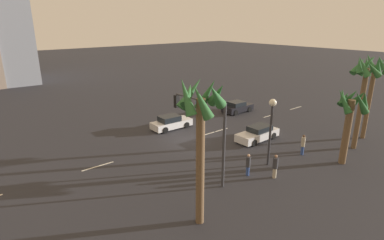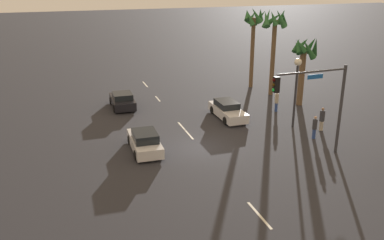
{
  "view_description": "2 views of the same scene",
  "coord_description": "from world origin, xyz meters",
  "px_view_note": "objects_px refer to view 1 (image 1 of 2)",
  "views": [
    {
      "loc": [
        16.96,
        21.66,
        10.9
      ],
      "look_at": [
        -0.36,
        0.18,
        1.98
      ],
      "focal_mm": 28.75,
      "sensor_mm": 36.0,
      "label": 1
    },
    {
      "loc": [
        25.41,
        -8.87,
        11.52
      ],
      "look_at": [
        0.34,
        -0.7,
        2.19
      ],
      "focal_mm": 39.71,
      "sensor_mm": 36.0,
      "label": 2
    }
  ],
  "objects_px": {
    "pedestrian_1": "(303,144)",
    "pedestrian_2": "(248,164)",
    "pedestrian_0": "(275,166)",
    "palm_tree_1": "(365,79)",
    "palm_tree_2": "(374,76)",
    "palm_tree_3": "(351,110)",
    "streetlamp": "(271,119)",
    "palm_tree_0": "(201,117)",
    "car_2": "(258,134)",
    "car_0": "(237,107)",
    "car_1": "(171,123)",
    "traffic_signal": "(205,124)"
  },
  "relations": [
    {
      "from": "car_0",
      "to": "palm_tree_0",
      "type": "xyz_separation_m",
      "value": [
        17.95,
        13.95,
        5.62
      ]
    },
    {
      "from": "pedestrian_1",
      "to": "pedestrian_2",
      "type": "height_order",
      "value": "pedestrian_1"
    },
    {
      "from": "car_2",
      "to": "palm_tree_1",
      "type": "xyz_separation_m",
      "value": [
        -5.17,
        6.72,
        5.66
      ]
    },
    {
      "from": "streetlamp",
      "to": "pedestrian_2",
      "type": "bearing_deg",
      "value": 3.93
    },
    {
      "from": "streetlamp",
      "to": "pedestrian_0",
      "type": "xyz_separation_m",
      "value": [
        1.35,
        1.64,
        -2.88
      ]
    },
    {
      "from": "pedestrian_1",
      "to": "palm_tree_2",
      "type": "height_order",
      "value": "palm_tree_2"
    },
    {
      "from": "car_2",
      "to": "palm_tree_3",
      "type": "relative_size",
      "value": 0.75
    },
    {
      "from": "car_1",
      "to": "car_2",
      "type": "distance_m",
      "value": 9.13
    },
    {
      "from": "car_0",
      "to": "car_1",
      "type": "xyz_separation_m",
      "value": [
        10.03,
        -0.13,
        0.01
      ]
    },
    {
      "from": "pedestrian_1",
      "to": "palm_tree_0",
      "type": "relative_size",
      "value": 0.22
    },
    {
      "from": "palm_tree_2",
      "to": "palm_tree_3",
      "type": "xyz_separation_m",
      "value": [
        7.14,
        1.47,
        -1.67
      ]
    },
    {
      "from": "pedestrian_2",
      "to": "palm_tree_1",
      "type": "relative_size",
      "value": 0.21
    },
    {
      "from": "car_0",
      "to": "streetlamp",
      "type": "distance_m",
      "value": 15.2
    },
    {
      "from": "palm_tree_2",
      "to": "palm_tree_3",
      "type": "relative_size",
      "value": 1.32
    },
    {
      "from": "palm_tree_1",
      "to": "palm_tree_0",
      "type": "bearing_deg",
      "value": -1.76
    },
    {
      "from": "pedestrian_0",
      "to": "pedestrian_1",
      "type": "relative_size",
      "value": 1.0
    },
    {
      "from": "traffic_signal",
      "to": "streetlamp",
      "type": "relative_size",
      "value": 1.11
    },
    {
      "from": "palm_tree_2",
      "to": "pedestrian_0",
      "type": "bearing_deg",
      "value": -2.17
    },
    {
      "from": "car_2",
      "to": "traffic_signal",
      "type": "xyz_separation_m",
      "value": [
        8.85,
        2.37,
        3.42
      ]
    },
    {
      "from": "streetlamp",
      "to": "palm_tree_2",
      "type": "xyz_separation_m",
      "value": [
        -11.95,
        2.14,
        2.3
      ]
    },
    {
      "from": "streetlamp",
      "to": "palm_tree_1",
      "type": "height_order",
      "value": "palm_tree_1"
    },
    {
      "from": "pedestrian_0",
      "to": "streetlamp",
      "type": "bearing_deg",
      "value": -129.5
    },
    {
      "from": "car_0",
      "to": "car_1",
      "type": "distance_m",
      "value": 10.03
    },
    {
      "from": "palm_tree_3",
      "to": "car_2",
      "type": "bearing_deg",
      "value": -80.9
    },
    {
      "from": "pedestrian_0",
      "to": "palm_tree_1",
      "type": "bearing_deg",
      "value": 173.93
    },
    {
      "from": "palm_tree_1",
      "to": "palm_tree_3",
      "type": "relative_size",
      "value": 1.34
    },
    {
      "from": "car_0",
      "to": "streetlamp",
      "type": "xyz_separation_m",
      "value": [
        9.05,
        11.79,
        3.19
      ]
    },
    {
      "from": "palm_tree_0",
      "to": "palm_tree_2",
      "type": "height_order",
      "value": "palm_tree_0"
    },
    {
      "from": "pedestrian_1",
      "to": "traffic_signal",
      "type": "bearing_deg",
      "value": -13.97
    },
    {
      "from": "traffic_signal",
      "to": "palm_tree_3",
      "type": "height_order",
      "value": "palm_tree_3"
    },
    {
      "from": "pedestrian_2",
      "to": "palm_tree_2",
      "type": "distance_m",
      "value": 15.58
    },
    {
      "from": "palm_tree_0",
      "to": "palm_tree_2",
      "type": "relative_size",
      "value": 1.02
    },
    {
      "from": "car_2",
      "to": "palm_tree_2",
      "type": "relative_size",
      "value": 0.56
    },
    {
      "from": "car_1",
      "to": "palm_tree_3",
      "type": "height_order",
      "value": "palm_tree_3"
    },
    {
      "from": "palm_tree_2",
      "to": "pedestrian_2",
      "type": "bearing_deg",
      "value": -7.68
    },
    {
      "from": "car_1",
      "to": "pedestrian_2",
      "type": "bearing_deg",
      "value": 82.38
    },
    {
      "from": "palm_tree_2",
      "to": "palm_tree_3",
      "type": "distance_m",
      "value": 7.48
    },
    {
      "from": "streetlamp",
      "to": "palm_tree_0",
      "type": "height_order",
      "value": "palm_tree_0"
    },
    {
      "from": "pedestrian_0",
      "to": "palm_tree_3",
      "type": "relative_size",
      "value": 0.29
    },
    {
      "from": "car_1",
      "to": "palm_tree_1",
      "type": "relative_size",
      "value": 0.53
    },
    {
      "from": "palm_tree_3",
      "to": "pedestrian_0",
      "type": "bearing_deg",
      "value": -17.8
    },
    {
      "from": "car_0",
      "to": "palm_tree_2",
      "type": "bearing_deg",
      "value": 101.76
    },
    {
      "from": "car_0",
      "to": "car_1",
      "type": "relative_size",
      "value": 0.91
    },
    {
      "from": "car_1",
      "to": "palm_tree_1",
      "type": "height_order",
      "value": "palm_tree_1"
    },
    {
      "from": "palm_tree_0",
      "to": "pedestrian_2",
      "type": "bearing_deg",
      "value": -162.49
    },
    {
      "from": "pedestrian_1",
      "to": "car_2",
      "type": "bearing_deg",
      "value": -87.03
    },
    {
      "from": "palm_tree_3",
      "to": "traffic_signal",
      "type": "bearing_deg",
      "value": -27.55
    },
    {
      "from": "traffic_signal",
      "to": "palm_tree_1",
      "type": "bearing_deg",
      "value": 162.76
    },
    {
      "from": "pedestrian_1",
      "to": "pedestrian_2",
      "type": "xyz_separation_m",
      "value": [
        6.43,
        -0.44,
        -0.06
      ]
    },
    {
      "from": "palm_tree_0",
      "to": "palm_tree_1",
      "type": "height_order",
      "value": "palm_tree_0"
    }
  ]
}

